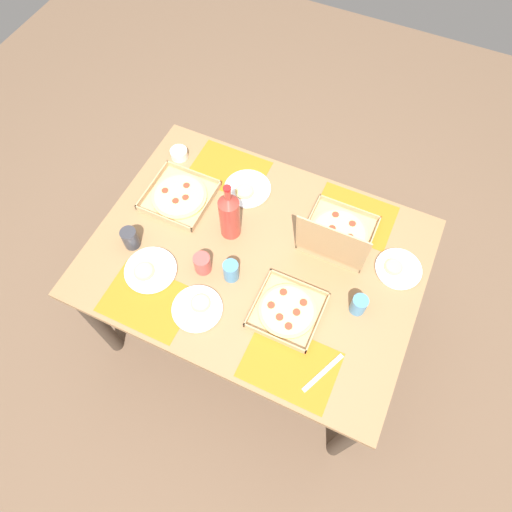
{
  "coord_description": "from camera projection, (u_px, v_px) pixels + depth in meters",
  "views": [
    {
      "loc": [
        -0.4,
        0.86,
        2.51
      ],
      "look_at": [
        0.0,
        0.0,
        0.77
      ],
      "focal_mm": 31.9,
      "sensor_mm": 36.0,
      "label": 1
    }
  ],
  "objects": [
    {
      "name": "soda_bottle",
      "position": [
        229.0,
        215.0,
        1.93
      ],
      "size": [
        0.09,
        0.09,
        0.32
      ],
      "color": "#B2382D",
      "rests_on": "dining_table"
    },
    {
      "name": "placemat_near_right",
      "position": [
        229.0,
        170.0,
        2.21
      ],
      "size": [
        0.36,
        0.26,
        0.0
      ],
      "primitive_type": "cube",
      "color": "orange",
      "rests_on": "dining_table"
    },
    {
      "name": "knife_by_far_left",
      "position": [
        323.0,
        373.0,
        1.74
      ],
      "size": [
        0.1,
        0.2,
        0.0
      ],
      "primitive_type": "cube",
      "rotation": [
        0.0,
        0.0,
        4.28
      ],
      "color": "#B7B7BC",
      "rests_on": "dining_table"
    },
    {
      "name": "plate_far_left",
      "position": [
        198.0,
        308.0,
        1.86
      ],
      "size": [
        0.21,
        0.21,
        0.03
      ],
      "color": "white",
      "rests_on": "dining_table"
    },
    {
      "name": "cup_clear_left",
      "position": [
        130.0,
        238.0,
        1.97
      ],
      "size": [
        0.07,
        0.07,
        0.1
      ],
      "primitive_type": "cylinder",
      "color": "#333338",
      "rests_on": "dining_table"
    },
    {
      "name": "ground_plane",
      "position": [
        256.0,
        319.0,
        2.66
      ],
      "size": [
        6.0,
        6.0,
        0.0
      ],
      "primitive_type": "plane",
      "color": "brown"
    },
    {
      "name": "plate_near_left",
      "position": [
        398.0,
        269.0,
        1.94
      ],
      "size": [
        0.2,
        0.2,
        0.03
      ],
      "color": "white",
      "rests_on": "dining_table"
    },
    {
      "name": "placemat_far_right",
      "position": [
        147.0,
        301.0,
        1.88
      ],
      "size": [
        0.36,
        0.26,
        0.0
      ],
      "primitive_type": "cube",
      "color": "orange",
      "rests_on": "dining_table"
    },
    {
      "name": "pizza_box_corner_left",
      "position": [
        179.0,
        196.0,
        2.12
      ],
      "size": [
        0.29,
        0.29,
        0.04
      ],
      "color": "tan",
      "rests_on": "dining_table"
    },
    {
      "name": "cup_red",
      "position": [
        231.0,
        271.0,
        1.89
      ],
      "size": [
        0.07,
        0.07,
        0.1
      ],
      "primitive_type": "cylinder",
      "color": "teal",
      "rests_on": "dining_table"
    },
    {
      "name": "condiment_bowl",
      "position": [
        179.0,
        154.0,
        2.23
      ],
      "size": [
        0.08,
        0.08,
        0.05
      ],
      "primitive_type": "cylinder",
      "color": "white",
      "rests_on": "dining_table"
    },
    {
      "name": "cup_dark",
      "position": [
        359.0,
        305.0,
        1.82
      ],
      "size": [
        0.06,
        0.06,
        0.09
      ],
      "primitive_type": "cylinder",
      "color": "teal",
      "rests_on": "dining_table"
    },
    {
      "name": "cup_clear_right",
      "position": [
        202.0,
        263.0,
        1.91
      ],
      "size": [
        0.07,
        0.07,
        0.09
      ],
      "primitive_type": "cylinder",
      "color": "#BF4742",
      "rests_on": "dining_table"
    },
    {
      "name": "pizza_box_center",
      "position": [
        287.0,
        311.0,
        1.85
      ],
      "size": [
        0.27,
        0.27,
        0.04
      ],
      "color": "tan",
      "rests_on": "dining_table"
    },
    {
      "name": "plate_middle",
      "position": [
        150.0,
        270.0,
        1.94
      ],
      "size": [
        0.22,
        0.22,
        0.03
      ],
      "color": "white",
      "rests_on": "dining_table"
    },
    {
      "name": "dining_table",
      "position": [
        256.0,
        267.0,
        2.08
      ],
      "size": [
        1.42,
        1.06,
        0.77
      ],
      "color": "#3F3328",
      "rests_on": "ground_plane"
    },
    {
      "name": "placemat_far_left",
      "position": [
        290.0,
        365.0,
        1.75
      ],
      "size": [
        0.36,
        0.26,
        0.0
      ],
      "primitive_type": "cube",
      "color": "orange",
      "rests_on": "dining_table"
    },
    {
      "name": "pizza_box_edge_far",
      "position": [
        337.0,
        236.0,
        1.97
      ],
      "size": [
        0.3,
        0.35,
        0.33
      ],
      "color": "tan",
      "rests_on": "dining_table"
    },
    {
      "name": "plate_far_right",
      "position": [
        247.0,
        189.0,
        2.14
      ],
      "size": [
        0.22,
        0.22,
        0.03
      ],
      "color": "white",
      "rests_on": "dining_table"
    },
    {
      "name": "placemat_near_left",
      "position": [
        354.0,
        216.0,
        2.08
      ],
      "size": [
        0.36,
        0.26,
        0.0
      ],
      "primitive_type": "cube",
      "color": "orange",
      "rests_on": "dining_table"
    }
  ]
}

